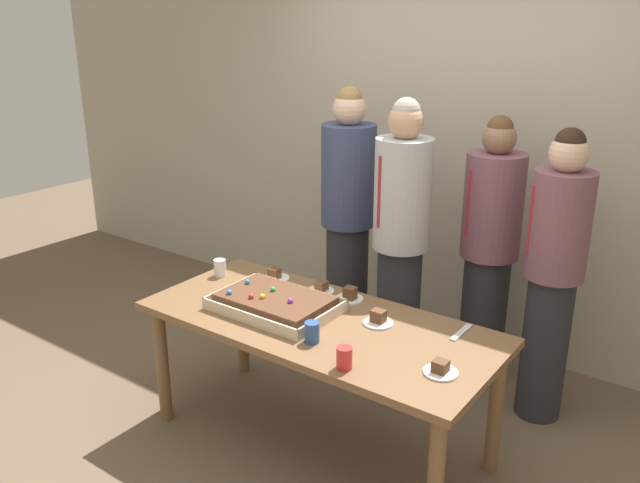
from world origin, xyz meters
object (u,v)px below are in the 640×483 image
plated_slice_far_right (350,296)px  drink_cup_nearest (344,358)px  drink_cup_middle (312,332)px  person_far_right_suit (401,245)px  drink_cup_far_end (220,268)px  plated_slice_near_left (321,289)px  party_table (319,335)px  person_striped_tie_right (489,250)px  plated_slice_far_left (378,319)px  person_green_shirt_behind (348,220)px  plated_slice_near_right (440,370)px  sheet_cake (275,303)px  cake_server_utensil (461,332)px  plated_slice_center_front (275,276)px  person_serving_front (554,274)px

plated_slice_far_right → drink_cup_nearest: size_ratio=1.50×
drink_cup_middle → person_far_right_suit: (-0.07, 0.95, 0.14)m
drink_cup_far_end → plated_slice_near_left: bearing=14.4°
party_table → person_striped_tie_right: (0.42, 1.14, 0.21)m
party_table → drink_cup_far_end: bearing=170.8°
person_far_right_suit → plated_slice_far_left: bearing=40.5°
party_table → person_green_shirt_behind: bearing=115.9°
plated_slice_near_right → party_table: bearing=171.0°
plated_slice_near_left → drink_cup_nearest: bearing=-47.2°
sheet_cake → person_far_right_suit: bearing=69.6°
plated_slice_near_right → person_striped_tie_right: size_ratio=0.09×
plated_slice_far_right → cake_server_utensil: 0.64m
party_table → plated_slice_center_front: size_ratio=12.10×
plated_slice_center_front → drink_cup_nearest: bearing=-34.3°
sheet_cake → plated_slice_near_left: 0.33m
person_serving_front → person_far_right_suit: person_far_right_suit is taller
drink_cup_middle → plated_slice_far_right: bearing=103.3°
plated_slice_far_left → drink_cup_middle: size_ratio=1.50×
plated_slice_near_left → person_striped_tie_right: person_striped_tie_right is taller
person_serving_front → sheet_cake: bearing=-0.0°
person_far_right_suit → plated_slice_near_left: bearing=-6.5°
sheet_cake → plated_slice_center_front: (-0.26, 0.32, -0.02)m
plated_slice_far_left → drink_cup_middle: bearing=-113.9°
plated_slice_near_right → drink_cup_middle: (-0.61, -0.09, 0.03)m
plated_slice_far_left → drink_cup_far_end: bearing=-179.7°
plated_slice_far_right → drink_cup_middle: bearing=-76.7°
person_striped_tie_right → plated_slice_center_front: bearing=-17.6°
person_green_shirt_behind → plated_slice_center_front: bearing=-15.6°
cake_server_utensil → person_striped_tie_right: (-0.22, 0.85, 0.12)m
party_table → person_far_right_suit: (0.04, 0.74, 0.28)m
party_table → plated_slice_far_left: 0.32m
drink_cup_far_end → plated_slice_far_right: bearing=11.2°
plated_slice_far_right → plated_slice_center_front: plated_slice_far_right is taller
party_table → plated_slice_far_right: (-0.00, 0.29, 0.11)m
person_serving_front → plated_slice_far_left: bearing=12.3°
plated_slice_near_right → drink_cup_nearest: drink_cup_nearest is taller
plated_slice_near_left → plated_slice_center_front: plated_slice_center_front is taller
person_green_shirt_behind → person_striped_tie_right: 0.91m
plated_slice_center_front → person_green_shirt_behind: bearing=86.8°
plated_slice_near_right → person_green_shirt_behind: (-1.19, 1.08, 0.17)m
party_table → drink_cup_nearest: 0.50m
sheet_cake → plated_slice_near_right: bearing=-4.5°
person_green_shirt_behind → person_striped_tie_right: size_ratio=1.07×
person_far_right_suit → plated_slice_far_right: bearing=14.7°
plated_slice_near_right → person_far_right_suit: bearing=128.4°
cake_server_utensil → drink_cup_far_end: bearing=-174.0°
drink_cup_middle → plated_slice_near_left: bearing=121.7°
drink_cup_middle → cake_server_utensil: drink_cup_middle is taller
sheet_cake → plated_slice_far_right: bearing=52.9°
drink_cup_nearest → person_striped_tie_right: 1.46m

